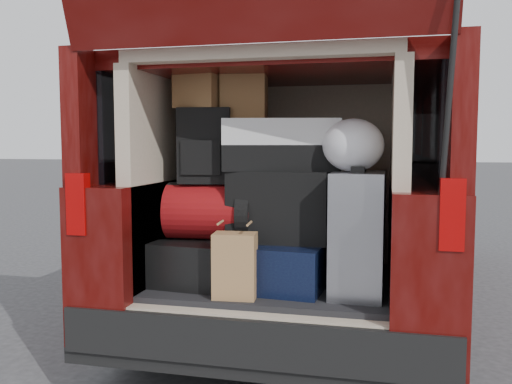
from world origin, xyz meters
TOP-DOWN VIEW (x-y plane):
  - minivan at (0.00, 1.86)m, footprint 1.90×5.35m
  - load_floor at (0.00, 0.28)m, footprint 1.24×1.05m
  - black_hardshell at (-0.38, 0.17)m, footprint 0.48×0.63m
  - navy_hardshell at (0.07, 0.15)m, footprint 0.49×0.59m
  - silver_roller at (0.46, 0.07)m, footprint 0.27×0.42m
  - kraft_bag at (-0.12, -0.14)m, footprint 0.22×0.15m
  - red_duffel at (-0.34, 0.14)m, footprint 0.49×0.34m
  - black_soft_case at (0.04, 0.17)m, footprint 0.53×0.33m
  - backpack at (-0.37, 0.15)m, footprint 0.31×0.21m
  - twotone_duffel at (0.04, 0.20)m, footprint 0.66×0.43m
  - grocery_sack_lower at (-0.40, 0.17)m, footprint 0.27×0.24m
  - grocery_sack_upper at (-0.17, 0.23)m, footprint 0.26×0.22m
  - plastic_bag_right at (0.43, 0.09)m, footprint 0.31×0.29m

SIDE VIEW (x-z plane):
  - load_floor at x=0.00m, z-range 0.00..0.55m
  - black_hardshell at x=-0.38m, z-range 0.55..0.79m
  - navy_hardshell at x=0.07m, z-range 0.55..0.79m
  - kraft_bag at x=-0.12m, z-range 0.55..0.87m
  - silver_roller at x=0.46m, z-range 0.55..1.17m
  - minivan at x=0.00m, z-range -0.47..2.29m
  - red_duffel at x=-0.34m, z-range 0.79..1.10m
  - black_soft_case at x=0.04m, z-range 0.79..1.17m
  - backpack at x=-0.37m, z-range 1.10..1.50m
  - plastic_bag_right at x=0.43m, z-range 1.17..1.44m
  - twotone_duffel at x=0.04m, z-range 1.17..1.44m
  - grocery_sack_upper at x=-0.17m, z-range 1.44..1.68m
  - grocery_sack_lower at x=-0.40m, z-range 1.50..1.72m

